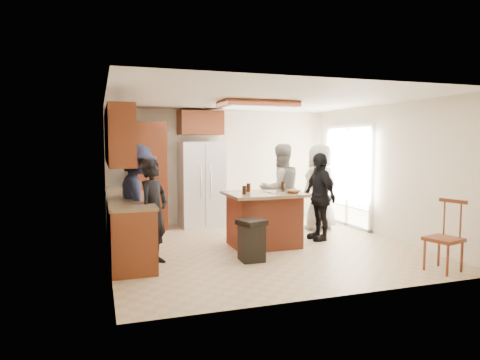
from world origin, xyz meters
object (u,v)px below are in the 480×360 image
object	(u,v)px
trash_bin	(252,240)
spindle_chair	(445,239)
person_side_right	(319,196)
person_behind_left	(281,189)
refrigerator	(202,184)
person_counter	(137,200)
person_front_left	(154,212)
person_behind_right	(320,187)
kitchen_island	(264,219)

from	to	relation	value
trash_bin	spindle_chair	bearing A→B (deg)	-29.29
person_side_right	trash_bin	size ratio (longest dim) A/B	2.54
person_behind_left	trash_bin	world-z (taller)	person_behind_left
refrigerator	spindle_chair	distance (m)	4.90
person_counter	refrigerator	bearing A→B (deg)	-46.36
person_front_left	person_behind_right	bearing A→B (deg)	-26.24
person_side_right	person_counter	xyz separation A→B (m)	(-3.27, -0.06, 0.08)
person_counter	kitchen_island	bearing A→B (deg)	-101.50
person_behind_left	person_front_left	bearing A→B (deg)	22.46
person_front_left	person_side_right	bearing A→B (deg)	-36.58
person_front_left	person_behind_left	bearing A→B (deg)	-22.54
spindle_chair	person_front_left	bearing A→B (deg)	157.07
person_behind_right	person_counter	bearing A→B (deg)	0.13
person_front_left	refrigerator	size ratio (longest dim) A/B	0.87
person_behind_left	spindle_chair	size ratio (longest dim) A/B	1.78
person_front_left	refrigerator	distance (m)	2.94
kitchen_island	refrigerator	bearing A→B (deg)	106.27
person_side_right	trash_bin	xyz separation A→B (m)	(-1.67, -0.96, -0.48)
refrigerator	trash_bin	world-z (taller)	refrigerator
refrigerator	trash_bin	bearing A→B (deg)	-88.28
person_front_left	person_behind_left	xyz separation A→B (m)	(2.58, 1.28, 0.11)
person_behind_right	spindle_chair	distance (m)	3.13
person_front_left	person_side_right	size ratio (longest dim) A/B	0.97
refrigerator	spindle_chair	bearing A→B (deg)	-59.80
person_behind_left	kitchen_island	distance (m)	1.07
person_front_left	refrigerator	bearing A→B (deg)	13.98
person_behind_left	person_behind_right	size ratio (longest dim) A/B	1.00
person_behind_left	spindle_chair	distance (m)	3.16
person_behind_left	kitchen_island	xyz separation A→B (m)	(-0.64, -0.75, -0.41)
person_front_left	kitchen_island	bearing A→B (deg)	-33.53
person_side_right	spindle_chair	bearing A→B (deg)	14.82
kitchen_island	person_behind_right	bearing A→B (deg)	30.64
person_front_left	spindle_chair	bearing A→B (deg)	-71.95
person_front_left	person_behind_right	distance (m)	3.85
person_side_right	trash_bin	bearing A→B (deg)	-62.37
kitchen_island	person_counter	bearing A→B (deg)	177.73
person_behind_right	trash_bin	bearing A→B (deg)	26.65
person_behind_right	kitchen_island	xyz separation A→B (m)	(-1.61, -0.95, -0.41)
spindle_chair	person_counter	bearing A→B (deg)	150.72
person_counter	person_behind_left	bearing A→B (deg)	-85.69
spindle_chair	person_behind_left	bearing A→B (deg)	112.69
spindle_chair	person_side_right	bearing A→B (deg)	106.96
kitchen_island	trash_bin	distance (m)	0.98
person_front_left	kitchen_island	xyz separation A→B (m)	(1.94, 0.54, -0.30)
person_behind_right	person_front_left	bearing A→B (deg)	9.78
trash_bin	spindle_chair	distance (m)	2.72
person_behind_left	person_counter	size ratio (longest dim) A/B	1.00
person_behind_left	refrigerator	size ratio (longest dim) A/B	0.98
person_counter	refrigerator	distance (m)	2.50
spindle_chair	kitchen_island	bearing A→B (deg)	130.82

